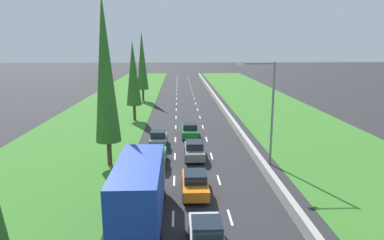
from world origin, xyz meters
name	(u,v)px	position (x,y,z in m)	size (l,w,h in m)	color
ground_plane	(187,107)	(0.00, 60.00, 0.00)	(300.00, 300.00, 0.00)	#28282B
grass_verge_left	(112,107)	(-12.65, 60.00, 0.02)	(14.00, 140.00, 0.04)	#387528
grass_verge_right	(269,106)	(14.35, 60.00, 0.02)	(14.00, 140.00, 0.04)	#387528
median_barrier	(220,104)	(5.70, 60.00, 0.42)	(0.44, 120.00, 0.85)	#9E9B93
lane_markings	(187,107)	(0.00, 60.00, 0.01)	(3.64, 116.00, 0.01)	white
blue_box_truck_left_lane	(141,191)	(-3.56, 20.22, 2.18)	(2.46, 9.40, 4.18)	black
silver_hatchback_centre_lane	(206,235)	(0.01, 17.66, 0.84)	(1.74, 3.90, 1.72)	silver
teal_sedan_left_lane_third	(156,156)	(-3.41, 30.68, 0.81)	(1.82, 4.50, 1.64)	teal
orange_sedan_centre_lane_third	(195,183)	(-0.24, 24.56, 0.81)	(1.82, 4.50, 1.64)	orange
grey_sedan_centre_lane	(194,150)	(0.07, 32.43, 0.81)	(1.82, 4.50, 1.64)	slate
grey_hatchback_left_lane	(158,139)	(-3.48, 36.40, 0.84)	(1.74, 3.90, 1.72)	slate
green_sedan_centre_lane	(190,130)	(-0.09, 40.00, 0.81)	(1.82, 4.50, 1.64)	#237A33
poplar_tree_second	(105,70)	(-7.45, 30.85, 8.35)	(2.16, 2.16, 14.59)	#4C3823
poplar_tree_third	(133,74)	(-7.52, 49.28, 6.53)	(2.07, 2.07, 10.97)	#4C3823
poplar_tree_fourth	(142,61)	(-8.01, 66.42, 7.45)	(2.12, 2.12, 12.79)	#4C3823
street_light_mast	(269,106)	(6.37, 30.52, 5.23)	(3.20, 0.28, 9.00)	gray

